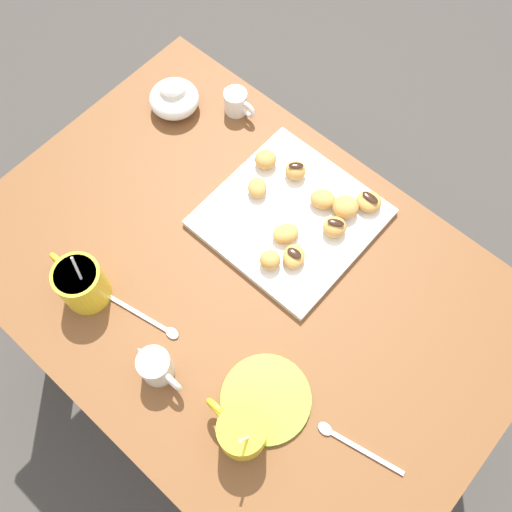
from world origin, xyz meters
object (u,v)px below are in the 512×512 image
Objects in this scene: beignet_3 at (296,171)px; beignet_1 at (257,188)px; ice_cream_bowl at (174,97)px; beignet_4 at (266,159)px; coffee_mug_yellow_right at (81,283)px; dining_table at (243,301)px; beignet_9 at (335,227)px; chocolate_sauce_pitcher at (236,101)px; coffee_mug_yellow_left at (241,431)px; cream_pitcher_white at (156,367)px; beignet_5 at (369,201)px; saucer_lime_left at (266,399)px; beignet_0 at (270,260)px; beignet_8 at (345,207)px; beignet_7 at (286,233)px; pastry_plate_square at (291,217)px; beignet_6 at (294,257)px; beignet_2 at (323,199)px.

beignet_1 is at bearing 68.48° from beignet_3.
ice_cream_bowl reaches higher than beignet_4.
coffee_mug_yellow_right is 0.45m from beignet_4.
ice_cream_bowl is at bearing -28.49° from dining_table.
beignet_9 reaches higher than beignet_1.
coffee_mug_yellow_left is at bearing 133.07° from chocolate_sauce_pitcher.
cream_pitcher_white is 2.01× the size of beignet_5.
saucer_lime_left is at bearing 142.88° from dining_table.
dining_table is 0.27m from saucer_lime_left.
beignet_8 is at bearing -101.08° from beignet_0.
beignet_3 is 0.13m from beignet_8.
beignet_7 is (0.19, -0.34, -0.02)m from coffee_mug_yellow_left.
dining_table is 0.30m from beignet_3.
beignet_1 is at bearing -46.40° from saucer_lime_left.
cream_pitcher_white is 0.53m from beignet_5.
beignet_1 is 0.23m from beignet_5.
beignet_0 is (-0.23, -0.28, -0.02)m from coffee_mug_yellow_right.
beignet_9 is at bearing -71.16° from saucer_lime_left.
dining_table is 0.20m from beignet_7.
beignet_0 is at bearing -50.57° from saucer_lime_left.
pastry_plate_square is 0.10m from beignet_6.
beignet_2 is (-0.22, -0.45, -0.02)m from coffee_mug_yellow_right.
beignet_0 is 0.89× the size of beignet_4.
beignet_1 is at bearing 170.17° from ice_cream_bowl.
beignet_6 is at bearing 78.81° from beignet_9.
beignet_9 is at bearing -123.81° from coffee_mug_yellow_right.
beignet_0 reaches higher than dining_table.
beignet_1 is 0.91× the size of beignet_5.
beignet_0 is 0.93× the size of beignet_3.
pastry_plate_square is 6.79× the size of beignet_4.
dining_table is 6.65× the size of saucer_lime_left.
beignet_2 is 0.07m from beignet_9.
beignet_3 reaches higher than beignet_1.
saucer_lime_left is (-0.58, 0.36, -0.03)m from ice_cream_bowl.
beignet_8 is at bearing -161.90° from beignet_2.
coffee_mug_yellow_right is at bearing 63.96° from beignet_2.
beignet_2 is at bearing -177.55° from ice_cream_bowl.
beignet_8 reaches higher than dining_table.
cream_pitcher_white reaches higher than beignet_9.
coffee_mug_yellow_right is 2.76× the size of beignet_7.
beignet_2 is 0.98× the size of beignet_6.
cream_pitcher_white is 0.36m from beignet_7.
beignet_6 is at bearing 145.00° from beignet_4.
pastry_plate_square is 0.10m from beignet_3.
dining_table is 7.22× the size of coffee_mug_yellow_right.
beignet_7 is (0.02, -0.07, -0.00)m from beignet_0.
beignet_0 is (-0.42, 0.16, -0.00)m from ice_cream_bowl.
coffee_mug_yellow_right reaches higher than ice_cream_bowl.
beignet_0 is at bearing -113.63° from dining_table.
beignet_9 reaches higher than dining_table.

